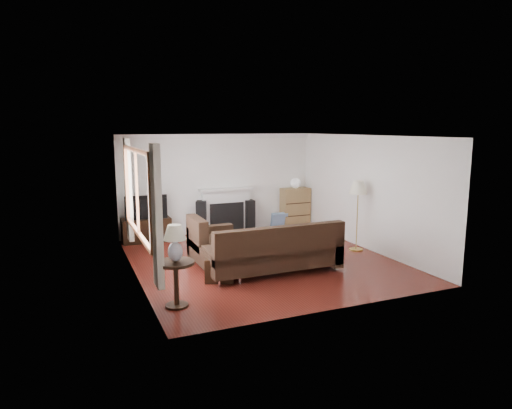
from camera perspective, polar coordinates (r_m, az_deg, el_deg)
name	(u,v)px	position (r m, az deg, el deg)	size (l,w,h in m)	color
room	(262,199)	(9.06, 0.74, 0.64)	(5.10, 5.60, 2.54)	#581B13
window	(137,193)	(8.16, -14.66, 1.45)	(0.12, 2.74, 1.54)	brown
curtain_near	(157,217)	(6.71, -12.29, -1.49)	(0.10, 0.35, 2.10)	beige
curtain_far	(129,190)	(9.68, -15.64, 1.76)	(0.10, 0.35, 2.10)	beige
fireplace	(226,210)	(11.66, -3.79, -0.71)	(1.40, 0.26, 1.15)	white
tv_stand	(146,230)	(11.07, -13.55, -3.09)	(1.12, 0.50, 0.56)	black
television	(145,206)	(10.96, -13.67, -0.24)	(0.97, 0.13, 0.56)	black
speaker_left	(201,218)	(11.39, -6.84, -1.72)	(0.24, 0.29, 0.87)	black
speaker_right	(249,215)	(11.82, -0.83, -1.38)	(0.23, 0.27, 0.81)	black
bookshelf	(295,208)	(12.33, 4.92, -0.38)	(0.77, 0.36, 1.06)	olive
globe_lamp	(296,183)	(12.23, 4.97, 2.67)	(0.27, 0.27, 0.27)	white
sectional_sofa	(272,249)	(8.49, 2.05, -5.58)	(2.73, 2.00, 0.88)	black
coffee_table	(236,244)	(9.78, -2.53, -5.01)	(1.00, 0.54, 0.39)	#9D664B
footstool	(220,268)	(8.16, -4.57, -7.94)	(0.50, 0.50, 0.42)	black
floor_lamp	(357,216)	(10.14, 12.54, -1.39)	(0.39, 0.39, 1.53)	#B0903D
side_table	(176,284)	(7.03, -9.94, -9.77)	(0.56, 0.56, 0.70)	black
table_lamp	(175,244)	(6.85, -10.09, -4.83)	(0.34, 0.34, 0.55)	silver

